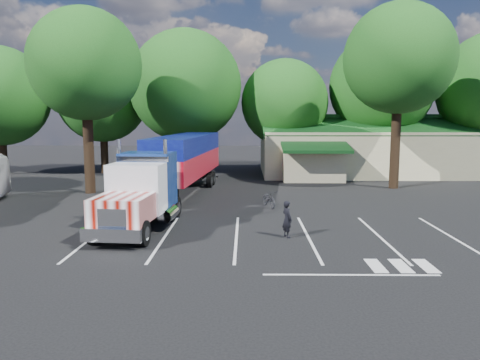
{
  "coord_description": "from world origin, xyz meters",
  "views": [
    {
      "loc": [
        0.41,
        -26.3,
        5.33
      ],
      "look_at": [
        0.11,
        -1.84,
        2.0
      ],
      "focal_mm": 35.0,
      "sensor_mm": 36.0,
      "label": 1
    }
  ],
  "objects_px": {
    "bicycle": "(269,199)",
    "semi_truck": "(177,164)",
    "silver_sedan": "(299,171)",
    "woman": "(287,219)"
  },
  "relations": [
    {
      "from": "woman",
      "to": "bicycle",
      "type": "height_order",
      "value": "woman"
    },
    {
      "from": "semi_truck",
      "to": "woman",
      "type": "height_order",
      "value": "semi_truck"
    },
    {
      "from": "woman",
      "to": "silver_sedan",
      "type": "relative_size",
      "value": 0.43
    },
    {
      "from": "woman",
      "to": "silver_sedan",
      "type": "bearing_deg",
      "value": -34.47
    },
    {
      "from": "bicycle",
      "to": "semi_truck",
      "type": "bearing_deg",
      "value": 145.38
    },
    {
      "from": "semi_truck",
      "to": "bicycle",
      "type": "xyz_separation_m",
      "value": [
        5.72,
        -1.72,
        -1.91
      ]
    },
    {
      "from": "bicycle",
      "to": "silver_sedan",
      "type": "distance_m",
      "value": 13.39
    },
    {
      "from": "woman",
      "to": "silver_sedan",
      "type": "height_order",
      "value": "woman"
    },
    {
      "from": "semi_truck",
      "to": "silver_sedan",
      "type": "distance_m",
      "value": 14.49
    },
    {
      "from": "semi_truck",
      "to": "silver_sedan",
      "type": "bearing_deg",
      "value": 56.99
    }
  ]
}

